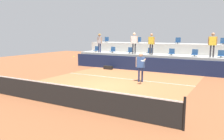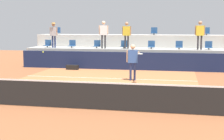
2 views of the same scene
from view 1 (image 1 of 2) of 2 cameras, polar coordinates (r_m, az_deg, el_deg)
name	(u,v)px [view 1 (image 1 of 2)]	position (r m, az deg, el deg)	size (l,w,h in m)	color
ground_plane	(105,86)	(12.96, -1.74, -4.01)	(40.00, 40.00, 0.00)	brown
court_inner_paint	(114,83)	(13.80, 0.41, -3.18)	(9.00, 10.00, 0.01)	#A36038
court_service_line	(124,79)	(15.01, 3.00, -2.18)	(9.00, 0.06, 0.00)	silver
tennis_net	(55,93)	(9.73, -14.05, -5.67)	(10.48, 0.08, 1.07)	black
sponsor_backboard	(144,64)	(18.18, 8.06, 1.45)	(13.00, 0.16, 1.10)	#141E42
seating_tier_lower	(150,62)	(19.38, 9.47, 2.10)	(13.00, 1.80, 1.25)	#ADAAA3
seating_tier_upper	(157,55)	(21.03, 11.18, 3.75)	(13.00, 1.80, 2.10)	#ADAAA3
stadium_chair_lower_far_left	(96,49)	(21.62, -3.92, 5.15)	(0.44, 0.40, 0.52)	#2D2D33
stadium_chair_lower_left	(113,50)	(20.71, 0.15, 5.00)	(0.44, 0.40, 0.52)	#2D2D33
stadium_chair_lower_mid_left	(130,51)	(19.92, 4.55, 4.81)	(0.44, 0.40, 0.52)	#2D2D33
stadium_chair_lower_center	(150,52)	(19.23, 9.52, 4.56)	(0.44, 0.40, 0.52)	#2D2D33
stadium_chair_lower_mid_right	(172,52)	(18.70, 14.67, 4.27)	(0.44, 0.40, 0.52)	#2D2D33
stadium_chair_lower_right	(195,53)	(18.34, 19.99, 3.93)	(0.44, 0.40, 0.52)	#2D2D33
stadium_chair_lower_far_right	(221,54)	(18.13, 25.63, 3.53)	(0.44, 0.40, 0.52)	#2D2D33
stadium_chair_upper_far_left	(106,40)	(23.10, -1.44, 7.52)	(0.44, 0.40, 0.52)	#2D2D33
stadium_chair_upper_left	(138,40)	(21.52, 6.63, 7.36)	(0.44, 0.40, 0.52)	#2D2D33
stadium_chair_upper_right	(178,41)	(20.40, 16.13, 6.97)	(0.44, 0.40, 0.52)	#2D2D33
stadium_chair_upper_far_right	(223,42)	(19.88, 26.07, 6.37)	(0.44, 0.40, 0.52)	#2D2D33
tennis_player	(141,64)	(13.94, 7.22, 1.51)	(0.94, 1.19, 1.80)	navy
spectator_with_hat	(100,41)	(20.93, -3.14, 7.27)	(0.58, 0.45, 1.70)	navy
spectator_in_grey	(134,41)	(19.31, 5.56, 7.25)	(0.62, 0.27, 1.78)	#2D2D33
spectator_in_white	(151,42)	(18.75, 9.84, 6.96)	(0.60, 0.26, 1.72)	#2D2D33
spectator_leaning_on_rail	(213,42)	(17.75, 23.86, 6.34)	(0.61, 0.25, 1.77)	#2D2D33
tennis_ball	(74,57)	(15.13, -9.53, 3.31)	(0.07, 0.07, 0.07)	#CCE033
equipment_bag	(108,68)	(18.92, -0.98, 0.61)	(0.76, 0.28, 0.30)	black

